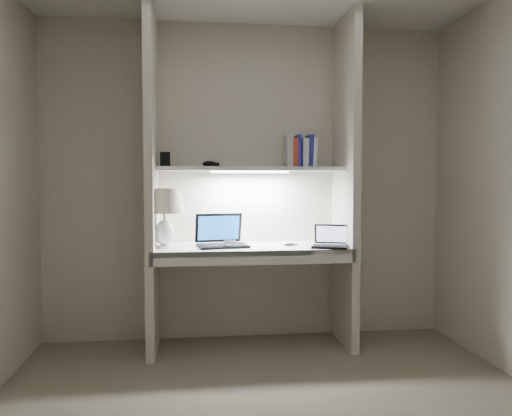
{
  "coord_description": "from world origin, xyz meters",
  "views": [
    {
      "loc": [
        -0.41,
        -2.48,
        1.25
      ],
      "look_at": [
        0.02,
        1.05,
        1.06
      ],
      "focal_mm": 35.0,
      "sensor_mm": 36.0,
      "label": 1
    }
  ],
  "objects": [
    {
      "name": "speaker",
      "position": [
        -0.16,
        1.4,
        0.84
      ],
      "size": [
        0.1,
        0.07,
        0.13
      ],
      "primitive_type": "cube",
      "rotation": [
        0.0,
        0.0,
        0.06
      ],
      "color": "silver",
      "rests_on": "desk"
    },
    {
      "name": "book_row",
      "position": [
        0.41,
        1.4,
        1.48
      ],
      "size": [
        0.24,
        0.17,
        0.25
      ],
      "color": "white",
      "rests_on": "shelf"
    },
    {
      "name": "laptop_netbook",
      "position": [
        0.57,
        1.08,
        0.81
      ],
      "size": [
        0.32,
        0.3,
        0.17
      ],
      "rotation": [
        0.0,
        0.0,
        -0.37
      ],
      "color": "black",
      "rests_on": "desk"
    },
    {
      "name": "sticky_note",
      "position": [
        -0.64,
        1.25,
        0.77
      ],
      "size": [
        0.09,
        0.09,
        0.0
      ],
      "primitive_type": "cube",
      "rotation": [
        0.0,
        0.0,
        -0.2
      ],
      "color": "yellow",
      "rests_on": "desk"
    },
    {
      "name": "shelf_box",
      "position": [
        -0.64,
        1.36,
        1.42
      ],
      "size": [
        0.08,
        0.06,
        0.11
      ],
      "primitive_type": "cube",
      "rotation": [
        0.0,
        0.0,
        0.32
      ],
      "color": "black",
      "rests_on": "shelf"
    },
    {
      "name": "alcove_panel_right",
      "position": [
        0.73,
        1.23,
        1.25
      ],
      "size": [
        0.06,
        0.55,
        2.5
      ],
      "primitive_type": "cube",
      "color": "beige",
      "rests_on": "floor"
    },
    {
      "name": "cable_coil",
      "position": [
        0.31,
        1.23,
        0.78
      ],
      "size": [
        0.12,
        0.12,
        0.01
      ],
      "primitive_type": "torus",
      "rotation": [
        0.0,
        0.0,
        -0.36
      ],
      "color": "black",
      "rests_on": "desk"
    },
    {
      "name": "shelf_gadget",
      "position": [
        -0.3,
        1.41,
        1.39
      ],
      "size": [
        0.12,
        0.09,
        0.05
      ],
      "primitive_type": "ellipsoid",
      "rotation": [
        0.0,
        0.0,
        -0.13
      ],
      "color": "black",
      "rests_on": "shelf"
    },
    {
      "name": "desk",
      "position": [
        0.0,
        1.23,
        0.75
      ],
      "size": [
        1.4,
        0.55,
        0.04
      ],
      "primitive_type": "cube",
      "color": "white",
      "rests_on": "alcove_panel_left"
    },
    {
      "name": "mouse",
      "position": [
        -0.18,
        1.1,
        0.79
      ],
      "size": [
        0.1,
        0.08,
        0.03
      ],
      "primitive_type": "ellipsoid",
      "rotation": [
        0.0,
        0.0,
        0.37
      ],
      "color": "black",
      "rests_on": "desk"
    },
    {
      "name": "back_wall",
      "position": [
        0.0,
        1.5,
        1.25
      ],
      "size": [
        3.2,
        0.01,
        2.5
      ],
      "primitive_type": "cube",
      "color": "beige",
      "rests_on": "floor"
    },
    {
      "name": "laptop_main",
      "position": [
        -0.22,
        1.24,
        0.82
      ],
      "size": [
        0.4,
        0.36,
        0.24
      ],
      "rotation": [
        0.0,
        0.0,
        0.16
      ],
      "color": "black",
      "rests_on": "desk"
    },
    {
      "name": "table_lamp",
      "position": [
        -0.64,
        1.2,
        1.06
      ],
      "size": [
        0.3,
        0.3,
        0.43
      ],
      "color": "white",
      "rests_on": "desk"
    },
    {
      "name": "shelf",
      "position": [
        0.0,
        1.32,
        1.35
      ],
      "size": [
        1.4,
        0.36,
        0.03
      ],
      "primitive_type": "cube",
      "color": "silver",
      "rests_on": "back_wall"
    },
    {
      "name": "alcove_panel_left",
      "position": [
        -0.73,
        1.23,
        1.25
      ],
      "size": [
        0.06,
        0.55,
        2.5
      ],
      "primitive_type": "cube",
      "color": "beige",
      "rests_on": "floor"
    },
    {
      "name": "strip_light",
      "position": [
        0.0,
        1.32,
        1.33
      ],
      "size": [
        0.6,
        0.04,
        0.02
      ],
      "primitive_type": "cube",
      "color": "white",
      "rests_on": "shelf"
    },
    {
      "name": "desk_apron",
      "position": [
        0.0,
        0.96,
        0.72
      ],
      "size": [
        1.46,
        0.03,
        0.1
      ],
      "primitive_type": "cube",
      "color": "silver",
      "rests_on": "desk"
    }
  ]
}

